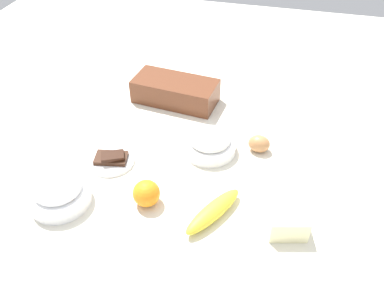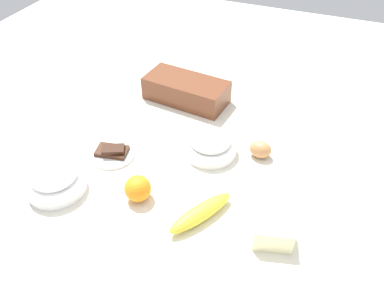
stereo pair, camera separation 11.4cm
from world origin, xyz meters
name	(u,v)px [view 1 (the left image)]	position (x,y,z in m)	size (l,w,h in m)	color
ground_plane	(192,157)	(0.00, 0.00, -0.01)	(2.40, 2.40, 0.02)	silver
loaf_pan	(175,91)	(-0.12, 0.26, 0.04)	(0.29, 0.16, 0.08)	brown
flour_bowl	(210,143)	(0.05, 0.03, 0.03)	(0.15, 0.15, 0.07)	white
sugar_bowl	(59,193)	(-0.28, -0.26, 0.03)	(0.16, 0.16, 0.07)	white
banana	(213,211)	(0.11, -0.21, 0.02)	(0.19, 0.04, 0.04)	yellow
orange_fruit	(146,193)	(-0.06, -0.21, 0.03)	(0.07, 0.07, 0.07)	orange
butter_block	(287,224)	(0.29, -0.22, 0.03)	(0.09, 0.06, 0.06)	#F4EDB2
egg_near_butter	(259,144)	(0.18, 0.07, 0.03)	(0.05, 0.05, 0.06)	#B97D4B
chocolate_plate	(112,160)	(-0.21, -0.09, 0.01)	(0.13, 0.13, 0.03)	white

